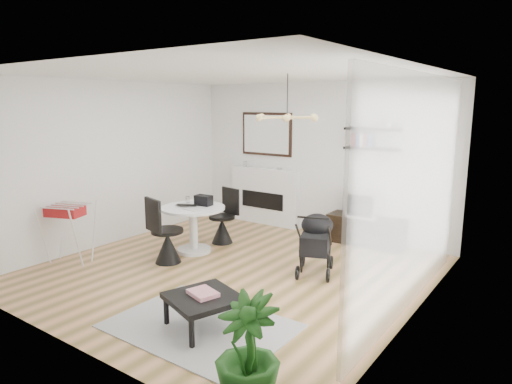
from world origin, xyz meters
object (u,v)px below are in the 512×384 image
Objects in this scene: dining_table at (193,222)px; coffee_table at (204,299)px; crt_tv at (365,204)px; fireplace at (265,189)px; potted_plant at (247,351)px; drying_rack at (69,232)px; tv_console at (365,231)px; stroller at (316,245)px.

dining_table is 2.57m from coffee_table.
dining_table is (-2.04, -1.95, -0.21)m from crt_tv.
crt_tv is at bearing -4.26° from fireplace.
potted_plant is (1.11, -0.73, 0.13)m from coffee_table.
drying_rack is (-1.08, -3.53, -0.22)m from fireplace.
tv_console is at bearing 25.56° from drying_rack.
drying_rack is at bearing -107.01° from fireplace.
fireplace is 1.71× the size of tv_console.
crt_tv is 4.65m from drying_rack.
tv_console is 1.63m from stroller.
dining_table is 1.15× the size of coffee_table.
stroller is at bearing 85.19° from coffee_table.
crt_tv is (2.12, -0.16, 0.01)m from fireplace.
coffee_table is (-0.25, -3.75, 0.09)m from tv_console.
tv_console is 4.57m from potted_plant.
stroller is 1.04× the size of coffee_table.
drying_rack is 3.62m from stroller.
tv_console reaches higher than coffee_table.
dining_table is at bearing 30.23° from drying_rack.
tv_console is 1.45× the size of coffee_table.
potted_plant is (0.86, -4.48, 0.22)m from tv_console.
potted_plant is at bearing -79.14° from tv_console.
crt_tv is 4.57m from potted_plant.
coffee_table is at bearing 146.64° from potted_plant.
dining_table is 1.10× the size of potted_plant.
fireplace is 2.13m from crt_tv.
drying_rack is 3.01m from coffee_table.
crt_tv is 1.65m from stroller.
fireplace reaches higher than tv_console.
drying_rack is (-3.20, -3.37, -0.23)m from crt_tv.
crt_tv reaches higher than tv_console.
tv_console is 0.46m from crt_tv.
crt_tv reaches higher than coffee_table.
crt_tv reaches higher than potted_plant.
stroller is 3.01m from potted_plant.
coffee_table is (-0.18, -2.13, -0.07)m from stroller.
fireplace is 2.12m from dining_table.
tv_console is at bearing 86.17° from coffee_table.
potted_plant is at bearing -40.75° from dining_table.
crt_tv is 0.56× the size of stroller.
dining_table is (-2.08, -1.95, 0.25)m from tv_console.
crt_tv is at bearing 43.65° from dining_table.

